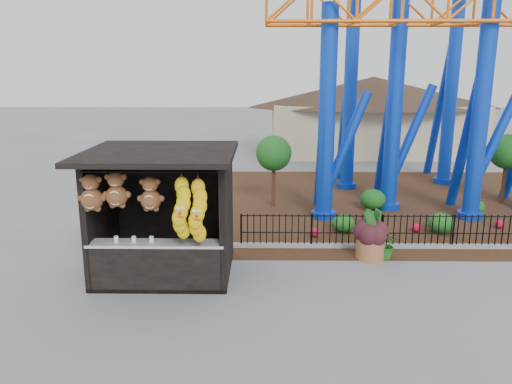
{
  "coord_description": "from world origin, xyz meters",
  "views": [
    {
      "loc": [
        -0.58,
        -10.49,
        4.92
      ],
      "look_at": [
        -0.76,
        1.5,
        2.0
      ],
      "focal_mm": 35.0,
      "sensor_mm": 36.0,
      "label": 1
    }
  ],
  "objects_px": {
    "prize_booth": "(161,216)",
    "roller_coaster": "(424,27)",
    "potted_plant": "(386,244)",
    "terracotta_planter": "(370,247)"
  },
  "relations": [
    {
      "from": "terracotta_planter",
      "to": "potted_plant",
      "type": "bearing_deg",
      "value": -2.0
    },
    {
      "from": "roller_coaster",
      "to": "potted_plant",
      "type": "xyz_separation_m",
      "value": [
        -2.4,
        -6.04,
        -6.04
      ]
    },
    {
      "from": "prize_booth",
      "to": "roller_coaster",
      "type": "height_order",
      "value": "roller_coaster"
    },
    {
      "from": "roller_coaster",
      "to": "terracotta_planter",
      "type": "xyz_separation_m",
      "value": [
        -2.81,
        -6.02,
        -6.13
      ]
    },
    {
      "from": "prize_booth",
      "to": "potted_plant",
      "type": "xyz_separation_m",
      "value": [
        5.73,
        1.31,
        -1.14
      ]
    },
    {
      "from": "potted_plant",
      "to": "roller_coaster",
      "type": "bearing_deg",
      "value": 87.29
    },
    {
      "from": "terracotta_planter",
      "to": "prize_booth",
      "type": "bearing_deg",
      "value": -166.05
    },
    {
      "from": "prize_booth",
      "to": "terracotta_planter",
      "type": "bearing_deg",
      "value": 13.95
    },
    {
      "from": "prize_booth",
      "to": "potted_plant",
      "type": "bearing_deg",
      "value": 12.84
    },
    {
      "from": "roller_coaster",
      "to": "potted_plant",
      "type": "relative_size",
      "value": 13.68
    }
  ]
}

